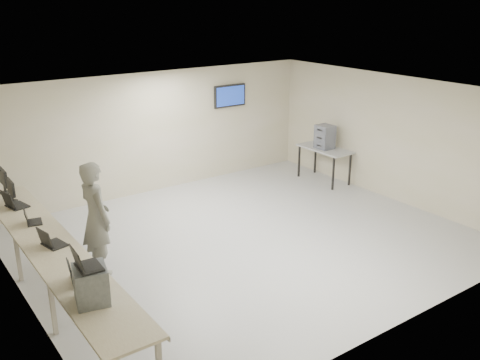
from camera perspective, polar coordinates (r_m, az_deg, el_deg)
room at (r=9.79m, az=0.64°, el=1.25°), size 8.01×7.01×2.81m
workbench at (r=8.50m, az=-19.43°, el=-7.04°), size 0.76×6.00×0.90m
equipment_box at (r=6.77m, az=-15.61°, el=-10.70°), size 0.47×0.51×0.46m
laptop_on_box at (r=6.61m, az=-16.31°, el=-8.54°), size 0.32×0.39×0.29m
laptop_0 at (r=7.32m, az=-16.90°, el=-9.82°), size 0.38×0.43×0.30m
laptop_1 at (r=8.42m, az=-19.56°, el=-6.20°), size 0.37×0.42×0.29m
laptop_2 at (r=9.33m, az=-21.41°, el=-3.97°), size 0.32×0.36×0.25m
laptop_3 at (r=10.14m, az=-23.02°, el=-2.28°), size 0.40×0.45×0.31m
monitor_near at (r=10.38m, az=-23.23°, el=-0.84°), size 0.18×0.41×0.41m
monitor_far at (r=10.88m, az=-23.91°, el=0.13°), size 0.21×0.47×0.46m
soldier at (r=9.07m, az=-15.11°, el=-3.95°), size 0.53×0.75×1.93m
side_table at (r=13.36m, az=9.02°, el=3.08°), size 0.66×1.42×0.85m
storage_bins at (r=13.25m, az=9.04°, el=4.58°), size 0.37×0.41×0.58m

